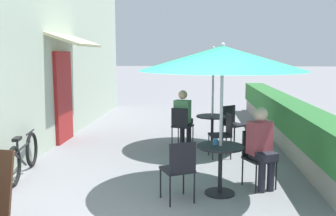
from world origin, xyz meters
The scene contains 15 objects.
cafe_facade_wall centered at (-2.54, 5.30, 2.09)m, with size 0.98×10.85×4.20m.
planter_hedge centered at (2.75, 5.33, 0.54)m, with size 0.60×9.85×1.01m.
patio_table_near centered at (1.06, 1.77, 0.50)m, with size 0.69×0.69×0.72m.
patio_umbrella_near centered at (1.06, 1.77, 1.98)m, with size 2.36×2.36×2.20m.
cafe_chair_near_left centered at (1.64, 2.14, 0.52)m, with size 0.54×0.54×0.87m.
seated_patron_near_left centered at (1.69, 2.04, 0.69)m, with size 0.46×0.50×1.25m.
cafe_chair_near_right centered at (0.48, 1.40, 0.52)m, with size 0.54×0.54×0.87m.
coffee_cup_near centered at (0.98, 1.82, 0.77)m, with size 0.07×0.07×0.09m.
patio_table_mid centered at (1.04, 4.41, 0.50)m, with size 0.69×0.69×0.72m.
patio_umbrella_mid centered at (1.04, 4.41, 1.98)m, with size 2.36×2.36×2.20m.
cafe_chair_mid_left centered at (1.24, 3.75, 0.52)m, with size 0.47×0.47×0.87m.
cafe_chair_mid_right centered at (1.52, 4.91, 0.52)m, with size 0.56×0.56×0.87m.
cafe_chair_mid_back centered at (0.37, 4.57, 0.52)m, with size 0.51×0.51×0.87m.
seated_patron_mid_back centered at (0.41, 4.67, 0.69)m, with size 0.44×0.48×1.25m.
bicycle_leaning centered at (-2.20, 2.35, 0.33)m, with size 0.33×1.65×0.72m.
Camera 1 is at (0.70, -3.55, 2.04)m, focal length 40.00 mm.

